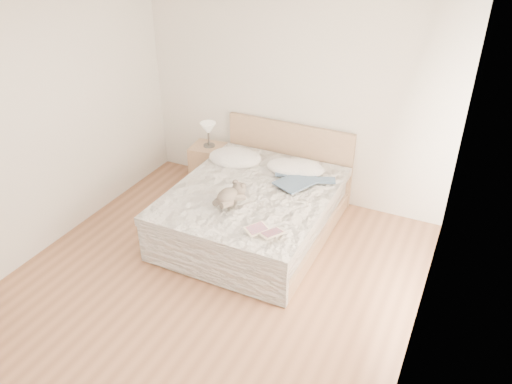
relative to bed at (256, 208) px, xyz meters
The scene contains 16 objects.
floor 1.23m from the bed, 90.00° to the right, with size 4.00×4.50×0.00m, color brown.
ceiling 2.67m from the bed, 90.00° to the right, with size 4.00×4.50×0.00m, color white.
wall_back 1.49m from the bed, 90.00° to the left, with size 4.00×0.02×2.70m, color white.
wall_left 2.55m from the bed, 149.21° to the right, with size 0.02×4.50×2.70m, color white.
wall_right 2.55m from the bed, 30.79° to the right, with size 0.02×4.50×2.70m, color white.
window 2.46m from the bed, 24.16° to the right, with size 0.02×1.30×1.10m, color white.
bed is the anchor object (origin of this frame).
nightstand 1.33m from the bed, 144.48° to the left, with size 0.45×0.40×0.56m, color tan.
table_lamp 1.41m from the bed, 144.03° to the left, with size 0.27×0.27×0.33m.
pillow_left 0.78m from the bed, 137.25° to the left, with size 0.67×0.47×0.20m, color white.
pillow_middle 0.65m from the bed, 71.54° to the left, with size 0.52×0.37×0.16m, color white.
pillow_right 0.76m from the bed, 59.10° to the left, with size 0.53×0.37×0.16m, color white.
blouse 0.58m from the bed, 33.43° to the left, with size 0.53×0.57×0.02m, color #304760, non-canonical shape.
photo_book 0.87m from the bed, 140.31° to the left, with size 0.30×0.21×0.02m, color silver.
childrens_book 1.00m from the bed, 59.13° to the right, with size 0.33×0.22×0.02m, color #FFEECC.
teddy_bear 0.62m from the bed, 100.20° to the right, with size 0.26×0.36×0.19m, color #63574C, non-canonical shape.
Camera 1 is at (2.14, -3.25, 3.43)m, focal length 35.00 mm.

